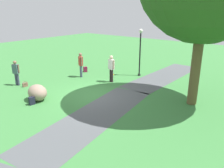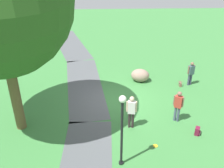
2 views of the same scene
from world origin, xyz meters
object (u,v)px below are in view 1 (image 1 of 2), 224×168
(man_near_boulder, at_px, (81,63))
(lawn_boulder, at_px, (37,93))
(backpack_by_boulder, at_px, (32,101))
(frisbee_on_grass, at_px, (113,74))
(spare_backpack_on_lawn, at_px, (85,69))
(handbag_on_grass, at_px, (25,84))
(lamp_post, at_px, (140,47))
(passerby_on_path, at_px, (111,67))
(woman_with_handbag, at_px, (16,71))

(man_near_boulder, bearing_deg, lawn_boulder, 16.16)
(man_near_boulder, distance_m, backpack_by_boulder, 5.26)
(backpack_by_boulder, height_order, frisbee_on_grass, backpack_by_boulder)
(backpack_by_boulder, height_order, spare_backpack_on_lawn, same)
(spare_backpack_on_lawn, height_order, frisbee_on_grass, spare_backpack_on_lawn)
(lawn_boulder, xyz_separation_m, frisbee_on_grass, (-6.30, 0.13, -0.41))
(man_near_boulder, distance_m, handbag_on_grass, 3.95)
(man_near_boulder, distance_m, frisbee_on_grass, 2.55)
(lamp_post, height_order, backpack_by_boulder, lamp_post)
(lamp_post, bearing_deg, man_near_boulder, -46.75)
(lamp_post, distance_m, backpack_by_boulder, 8.20)
(lawn_boulder, distance_m, passerby_on_path, 5.04)
(woman_with_handbag, height_order, backpack_by_boulder, woman_with_handbag)
(man_near_boulder, bearing_deg, handbag_on_grass, -18.46)
(man_near_boulder, relative_size, backpack_by_boulder, 4.33)
(lamp_post, bearing_deg, lawn_boulder, -13.58)
(woman_with_handbag, distance_m, spare_backpack_on_lawn, 5.11)
(passerby_on_path, xyz_separation_m, handbag_on_grass, (4.10, -3.62, -0.90))
(man_near_boulder, relative_size, passerby_on_path, 0.98)
(passerby_on_path, bearing_deg, man_near_boulder, -79.49)
(handbag_on_grass, height_order, backpack_by_boulder, backpack_by_boulder)
(lamp_post, xyz_separation_m, woman_with_handbag, (6.67, -4.90, -1.14))
(lamp_post, bearing_deg, frisbee_on_grass, -58.38)
(passerby_on_path, height_order, frisbee_on_grass, passerby_on_path)
(lawn_boulder, distance_m, frisbee_on_grass, 6.32)
(passerby_on_path, height_order, backpack_by_boulder, passerby_on_path)
(lamp_post, bearing_deg, spare_backpack_on_lawn, -65.35)
(lawn_boulder, relative_size, man_near_boulder, 0.78)
(passerby_on_path, distance_m, handbag_on_grass, 5.54)
(lawn_boulder, bearing_deg, lamp_post, 166.42)
(lamp_post, distance_m, frisbee_on_grass, 2.81)
(woman_with_handbag, distance_m, handbag_on_grass, 1.01)
(spare_backpack_on_lawn, xyz_separation_m, frisbee_on_grass, (-0.73, 2.15, -0.18))
(woman_with_handbag, xyz_separation_m, frisbee_on_grass, (-5.66, 3.26, -0.91))
(man_near_boulder, xyz_separation_m, spare_backpack_on_lawn, (-1.13, -0.73, -0.82))
(lawn_boulder, distance_m, man_near_boulder, 4.65)
(woman_with_handbag, height_order, handbag_on_grass, woman_with_handbag)
(passerby_on_path, height_order, handbag_on_grass, passerby_on_path)
(woman_with_handbag, relative_size, passerby_on_path, 0.90)
(lamp_post, relative_size, passerby_on_path, 1.87)
(backpack_by_boulder, xyz_separation_m, spare_backpack_on_lawn, (-6.10, -2.27, 0.00))
(handbag_on_grass, xyz_separation_m, backpack_by_boulder, (1.31, 2.76, 0.05))
(spare_backpack_on_lawn, relative_size, frisbee_on_grass, 1.82)
(woman_with_handbag, relative_size, man_near_boulder, 0.92)
(woman_with_handbag, bearing_deg, lawn_boulder, 78.52)
(lamp_post, relative_size, frisbee_on_grass, 15.06)
(man_near_boulder, xyz_separation_m, frisbee_on_grass, (-1.86, 1.42, -1.00))
(man_near_boulder, xyz_separation_m, passerby_on_path, (-0.44, 2.40, 0.03))
(woman_with_handbag, xyz_separation_m, spare_backpack_on_lawn, (-4.93, 1.12, -0.72))
(woman_with_handbag, xyz_separation_m, passerby_on_path, (-4.24, 4.24, 0.12))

